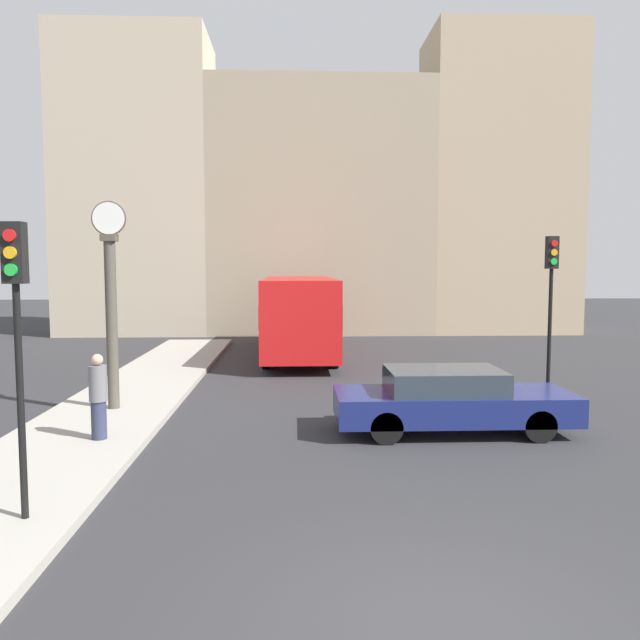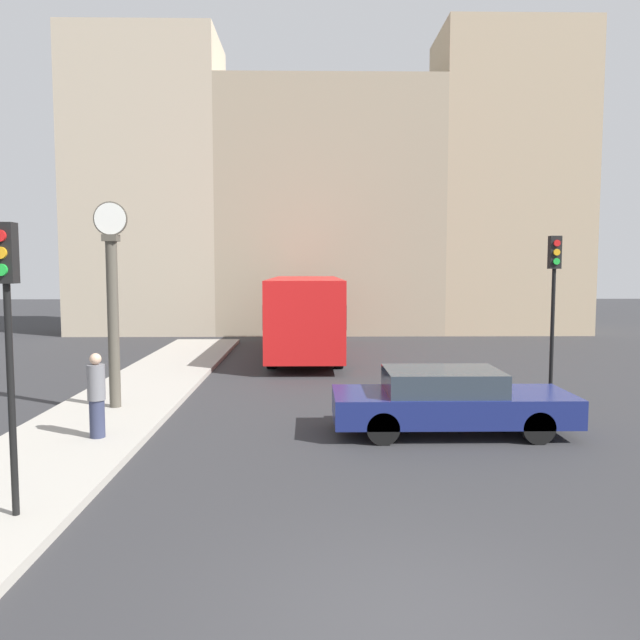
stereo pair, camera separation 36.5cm
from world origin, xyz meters
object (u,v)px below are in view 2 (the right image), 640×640
sedan_car (449,401)px  bus_distant (306,312)px  traffic_light_near (7,308)px  pedestrian_grey_jacket (97,395)px  traffic_light_far (554,286)px  street_clock (113,303)px

sedan_car → bus_distant: bus_distant is taller
traffic_light_near → pedestrian_grey_jacket: size_ratio=2.35×
sedan_car → traffic_light_far: size_ratio=1.17×
bus_distant → pedestrian_grey_jacket: size_ratio=6.04×
street_clock → sedan_car: bearing=-14.4°
street_clock → pedestrian_grey_jacket: (0.46, -2.57, -1.58)m
sedan_car → pedestrian_grey_jacket: bearing=-174.1°
sedan_car → bus_distant: (-2.96, 11.14, 1.01)m
bus_distant → traffic_light_far: (5.84, -9.00, 1.22)m
sedan_car → traffic_light_near: 8.23m
traffic_light_far → pedestrian_grey_jacket: (-9.69, -2.84, -1.95)m
traffic_light_far → pedestrian_grey_jacket: bearing=-163.6°
pedestrian_grey_jacket → sedan_car: bearing=5.9°
pedestrian_grey_jacket → traffic_light_near: bearing=-87.0°
bus_distant → traffic_light_far: size_ratio=2.38×
sedan_car → traffic_light_far: traffic_light_far is taller
traffic_light_far → street_clock: bearing=-178.5°
bus_distant → traffic_light_near: size_ratio=2.57×
sedan_car → street_clock: (-7.26, 1.87, 1.86)m
sedan_car → traffic_light_far: 4.23m
bus_distant → traffic_light_far: bearing=-57.0°
pedestrian_grey_jacket → street_clock: bearing=100.2°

